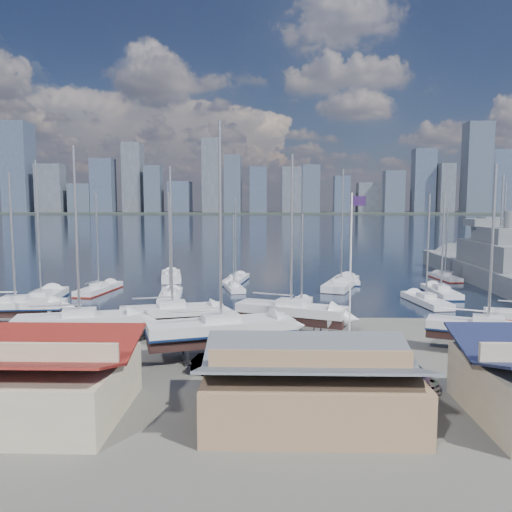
{
  "coord_description": "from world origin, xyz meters",
  "views": [
    {
      "loc": [
        -2.42,
        -54.0,
        12.48
      ],
      "look_at": [
        -3.99,
        8.0,
        5.96
      ],
      "focal_mm": 35.0,
      "sensor_mm": 36.0,
      "label": 1
    }
  ],
  "objects_px": {
    "car_a": "(231,368)",
    "naval_ship_east": "(498,274)",
    "sailboat_cradle_0": "(16,307)",
    "naval_ship_west": "(502,258)",
    "flagpole": "(352,261)"
  },
  "relations": [
    {
      "from": "sailboat_cradle_0",
      "to": "naval_ship_west",
      "type": "relative_size",
      "value": 0.33
    },
    {
      "from": "car_a",
      "to": "flagpole",
      "type": "xyz_separation_m",
      "value": [
        9.55,
        6.49,
        7.04
      ]
    },
    {
      "from": "sailboat_cradle_0",
      "to": "car_a",
      "type": "bearing_deg",
      "value": -37.27
    },
    {
      "from": "naval_ship_west",
      "to": "flagpole",
      "type": "relative_size",
      "value": 3.53
    },
    {
      "from": "car_a",
      "to": "flagpole",
      "type": "height_order",
      "value": "flagpole"
    },
    {
      "from": "sailboat_cradle_0",
      "to": "flagpole",
      "type": "xyz_separation_m",
      "value": [
        32.47,
        -7.78,
        5.74
      ]
    },
    {
      "from": "car_a",
      "to": "naval_ship_east",
      "type": "bearing_deg",
      "value": 66.48
    },
    {
      "from": "car_a",
      "to": "flagpole",
      "type": "distance_m",
      "value": 13.53
    },
    {
      "from": "naval_ship_west",
      "to": "naval_ship_east",
      "type": "bearing_deg",
      "value": 155.04
    },
    {
      "from": "naval_ship_east",
      "to": "car_a",
      "type": "distance_m",
      "value": 57.55
    },
    {
      "from": "sailboat_cradle_0",
      "to": "naval_ship_east",
      "type": "height_order",
      "value": "naval_ship_east"
    },
    {
      "from": "naval_ship_east",
      "to": "naval_ship_west",
      "type": "height_order",
      "value": "naval_ship_east"
    },
    {
      "from": "flagpole",
      "to": "car_a",
      "type": "bearing_deg",
      "value": -145.79
    },
    {
      "from": "sailboat_cradle_0",
      "to": "flagpole",
      "type": "bearing_deg",
      "value": -18.83
    },
    {
      "from": "sailboat_cradle_0",
      "to": "flagpole",
      "type": "distance_m",
      "value": 33.88
    }
  ]
}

